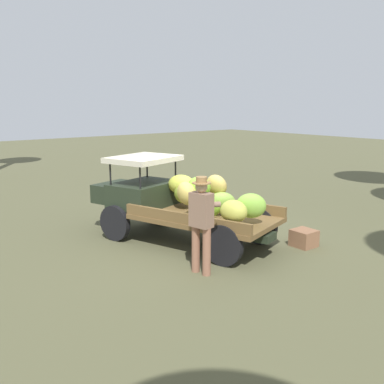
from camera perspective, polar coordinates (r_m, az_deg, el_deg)
name	(u,v)px	position (r m, az deg, el deg)	size (l,w,h in m)	color
ground_plane	(198,240)	(9.96, 0.73, -6.28)	(60.00, 60.00, 0.00)	brown
truck	(174,201)	(9.77, -2.41, -1.18)	(4.66, 2.78, 1.84)	#232C1E
farmer	(201,219)	(7.80, 1.25, -3.56)	(0.52, 0.48, 1.79)	#926149
wooden_crate	(304,238)	(9.80, 14.40, -5.85)	(0.48, 0.46, 0.36)	brown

